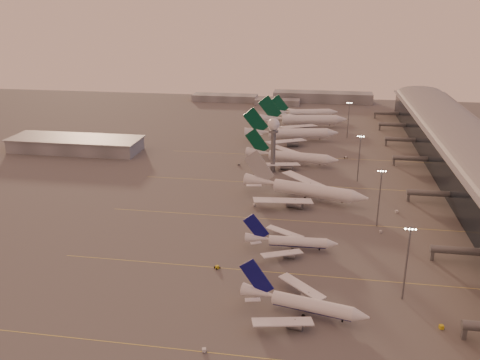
# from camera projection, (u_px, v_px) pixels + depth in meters

# --- Properties ---
(ground) EXTENTS (700.00, 700.00, 0.00)m
(ground) POSITION_uv_depth(u_px,v_px,m) (221.00, 283.00, 168.24)
(ground) COLOR #4F4D4D
(ground) RESTS_ON ground
(taxiway_markings) EXTENTS (180.00, 185.25, 0.02)m
(taxiway_markings) POSITION_uv_depth(u_px,v_px,m) (316.00, 221.00, 215.80)
(taxiway_markings) COLOR #E1D04F
(taxiway_markings) RESTS_ON ground
(terminal) EXTENTS (57.00, 362.00, 23.04)m
(terminal) POSITION_uv_depth(u_px,v_px,m) (478.00, 168.00, 250.83)
(terminal) COLOR black
(terminal) RESTS_ON ground
(hangar) EXTENTS (82.00, 27.00, 8.50)m
(hangar) POSITION_uv_depth(u_px,v_px,m) (76.00, 144.00, 315.28)
(hangar) COLOR slate
(hangar) RESTS_ON ground
(radar_tower) EXTENTS (6.40, 6.40, 31.10)m
(radar_tower) POSITION_uv_depth(u_px,v_px,m) (273.00, 134.00, 272.18)
(radar_tower) COLOR slate
(radar_tower) RESTS_ON ground
(mast_a) EXTENTS (3.60, 0.56, 25.00)m
(mast_a) POSITION_uv_depth(u_px,v_px,m) (407.00, 260.00, 154.87)
(mast_a) COLOR slate
(mast_a) RESTS_ON ground
(mast_b) EXTENTS (3.60, 0.56, 25.00)m
(mast_b) POSITION_uv_depth(u_px,v_px,m) (380.00, 195.00, 206.51)
(mast_b) COLOR slate
(mast_b) RESTS_ON ground
(mast_c) EXTENTS (3.60, 0.56, 25.00)m
(mast_c) POSITION_uv_depth(u_px,v_px,m) (359.00, 156.00, 258.45)
(mast_c) COLOR slate
(mast_c) RESTS_ON ground
(mast_d) EXTENTS (3.60, 0.56, 25.00)m
(mast_d) POSITION_uv_depth(u_px,v_px,m) (348.00, 118.00, 342.51)
(mast_d) COLOR slate
(mast_d) RESTS_ON ground
(distant_horizon) EXTENTS (165.00, 37.50, 9.00)m
(distant_horizon) POSITION_uv_depth(u_px,v_px,m) (292.00, 98.00, 469.13)
(distant_horizon) COLOR slate
(distant_horizon) RESTS_ON ground
(narrowbody_near) EXTENTS (39.20, 30.94, 15.52)m
(narrowbody_near) POSITION_uv_depth(u_px,v_px,m) (303.00, 306.00, 150.35)
(narrowbody_near) COLOR white
(narrowbody_near) RESTS_ON ground
(narrowbody_mid) EXTENTS (35.60, 28.42, 13.91)m
(narrowbody_mid) POSITION_uv_depth(u_px,v_px,m) (291.00, 243.00, 190.08)
(narrowbody_mid) COLOR white
(narrowbody_mid) RESTS_ON ground
(widebody_white) EXTENTS (59.49, 47.05, 21.40)m
(widebody_white) POSITION_uv_depth(u_px,v_px,m) (304.00, 192.00, 238.08)
(widebody_white) COLOR white
(widebody_white) RESTS_ON ground
(greentail_a) EXTENTS (54.06, 43.39, 19.70)m
(greentail_a) POSITION_uv_depth(u_px,v_px,m) (292.00, 159.00, 289.33)
(greentail_a) COLOR white
(greentail_a) RESTS_ON ground
(greentail_b) EXTENTS (63.11, 50.55, 23.09)m
(greentail_b) POSITION_uv_depth(u_px,v_px,m) (292.00, 135.00, 337.11)
(greentail_b) COLOR white
(greentail_b) RESTS_ON ground
(greentail_c) EXTENTS (65.40, 52.42, 23.89)m
(greentail_c) POSITION_uv_depth(u_px,v_px,m) (303.00, 122.00, 374.81)
(greentail_c) COLOR white
(greentail_c) RESTS_ON ground
(greentail_d) EXTENTS (53.11, 42.38, 19.65)m
(greentail_d) POSITION_uv_depth(u_px,v_px,m) (305.00, 114.00, 403.13)
(greentail_d) COLOR white
(greentail_d) RESTS_ON ground
(gsv_truck_a) EXTENTS (6.04, 3.61, 2.30)m
(gsv_truck_a) POSITION_uv_depth(u_px,v_px,m) (206.00, 348.00, 134.92)
(gsv_truck_a) COLOR silver
(gsv_truck_a) RESTS_ON ground
(gsv_catering_a) EXTENTS (6.13, 3.75, 4.68)m
(gsv_catering_a) POSITION_uv_depth(u_px,v_px,m) (443.00, 322.00, 144.08)
(gsv_catering_a) COLOR gold
(gsv_catering_a) RESTS_ON ground
(gsv_tug_mid) EXTENTS (4.24, 4.28, 1.08)m
(gsv_tug_mid) POSITION_uv_depth(u_px,v_px,m) (217.00, 267.00, 177.17)
(gsv_tug_mid) COLOR gold
(gsv_tug_mid) RESTS_ON ground
(gsv_truck_b) EXTENTS (5.26, 3.59, 2.00)m
(gsv_truck_b) POSITION_uv_depth(u_px,v_px,m) (382.00, 230.00, 204.61)
(gsv_truck_b) COLOR silver
(gsv_truck_b) RESTS_ON ground
(gsv_truck_c) EXTENTS (5.39, 5.93, 2.39)m
(gsv_truck_c) POSITION_uv_depth(u_px,v_px,m) (255.00, 204.00, 231.07)
(gsv_truck_c) COLOR silver
(gsv_truck_c) RESTS_ON ground
(gsv_catering_b) EXTENTS (5.91, 3.58, 4.52)m
(gsv_catering_b) POSITION_uv_depth(u_px,v_px,m) (398.00, 208.00, 223.46)
(gsv_catering_b) COLOR silver
(gsv_catering_b) RESTS_ON ground
(gsv_tug_far) EXTENTS (2.43, 3.51, 0.93)m
(gsv_tug_far) POSITION_uv_depth(u_px,v_px,m) (312.00, 182.00, 260.47)
(gsv_tug_far) COLOR silver
(gsv_tug_far) RESTS_ON ground
(gsv_truck_d) EXTENTS (4.32, 6.43, 2.45)m
(gsv_truck_d) POSITION_uv_depth(u_px,v_px,m) (239.00, 163.00, 288.47)
(gsv_truck_d) COLOR slate
(gsv_truck_d) RESTS_ON ground
(gsv_tug_hangar) EXTENTS (3.95, 2.74, 1.04)m
(gsv_tug_hangar) POSITION_uv_depth(u_px,v_px,m) (346.00, 157.00, 301.59)
(gsv_tug_hangar) COLOR silver
(gsv_tug_hangar) RESTS_ON ground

